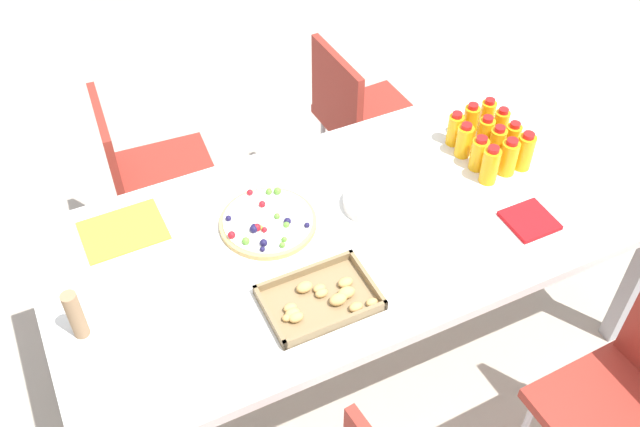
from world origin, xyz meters
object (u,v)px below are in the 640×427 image
juice_bottle_6 (512,140)px  juice_bottle_10 (509,157)px  juice_bottle_1 (470,122)px  juice_bottle_7 (497,145)px  chair_near_left (359,114)px  juice_bottle_4 (485,134)px  plate_stack (373,202)px  juice_bottle_5 (464,141)px  fruit_pizza (268,222)px  juice_bottle_8 (479,154)px  cardboard_tube (75,315)px  paper_folder (123,231)px  juice_bottle_9 (525,152)px  napkin_stack (530,220)px  chair_near_right (146,171)px  snack_tray (321,299)px  juice_bottle_11 (490,165)px  chair_far_left (636,399)px  juice_bottle_2 (455,129)px  juice_bottle_3 (500,127)px  party_table (364,233)px  juice_bottle_0 (487,116)px

juice_bottle_6 → juice_bottle_10: juice_bottle_10 is taller
juice_bottle_1 → juice_bottle_7: 0.15m
juice_bottle_1 → chair_near_left: bearing=-75.5°
juice_bottle_4 → plate_stack: 0.51m
juice_bottle_6 → juice_bottle_7: 0.07m
juice_bottle_10 → chair_near_left: bearing=-79.1°
juice_bottle_5 → fruit_pizza: juice_bottle_5 is taller
juice_bottle_8 → juice_bottle_4: bearing=-135.4°
juice_bottle_5 → juice_bottle_7: 0.11m
juice_bottle_5 → plate_stack: 0.42m
cardboard_tube → paper_folder: cardboard_tube is taller
juice_bottle_1 → juice_bottle_9: 0.23m
juice_bottle_9 → napkin_stack: (0.14, 0.23, -0.06)m
juice_bottle_4 → napkin_stack: 0.38m
juice_bottle_9 → chair_near_right: bearing=-35.5°
juice_bottle_1 → juice_bottle_10: same height
juice_bottle_10 → snack_tray: size_ratio=0.44×
juice_bottle_10 → napkin_stack: bearing=72.1°
juice_bottle_5 → fruit_pizza: (0.76, 0.02, -0.05)m
juice_bottle_11 → paper_folder: bearing=-14.5°
chair_far_left → snack_tray: bearing=51.4°
juice_bottle_2 → juice_bottle_4: size_ratio=0.94×
juice_bottle_3 → paper_folder: (1.34, -0.15, -0.07)m
party_table → paper_folder: size_ratio=7.95×
fruit_pizza → cardboard_tube: (0.63, 0.16, 0.07)m
juice_bottle_2 → juice_bottle_3: (-0.15, 0.07, 0.01)m
chair_near_right → juice_bottle_6: size_ratio=5.86×
juice_bottle_5 → juice_bottle_0: bearing=-153.0°
cardboard_tube → juice_bottle_2: bearing=-169.7°
juice_bottle_7 → cardboard_tube: 1.48m
juice_bottle_0 → juice_bottle_4: (0.07, 0.08, -0.00)m
juice_bottle_7 → juice_bottle_10: (-0.00, 0.07, -0.00)m
party_table → chair_near_right: 0.99m
snack_tray → cardboard_tube: (0.65, -0.19, 0.07)m
juice_bottle_7 → juice_bottle_10: 0.07m
juice_bottle_6 → plate_stack: juice_bottle_6 is taller
plate_stack → juice_bottle_7: bearing=-178.1°
party_table → juice_bottle_3: size_ratio=13.81×
party_table → cardboard_tube: (0.93, 0.05, 0.15)m
juice_bottle_2 → chair_far_left: bearing=91.0°
snack_tray → napkin_stack: (-0.75, 0.00, -0.01)m
juice_bottle_4 → juice_bottle_7: juice_bottle_7 is taller
chair_near_right → juice_bottle_11: bearing=54.6°
chair_far_left → juice_bottle_9: size_ratio=5.58×
party_table → juice_bottle_10: 0.56m
juice_bottle_3 → snack_tray: juice_bottle_3 is taller
juice_bottle_4 → juice_bottle_9: size_ratio=0.96×
juice_bottle_1 → napkin_stack: bearing=81.3°
juice_bottle_4 → snack_tray: juice_bottle_4 is taller
chair_far_left → juice_bottle_11: (0.03, -0.80, 0.30)m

